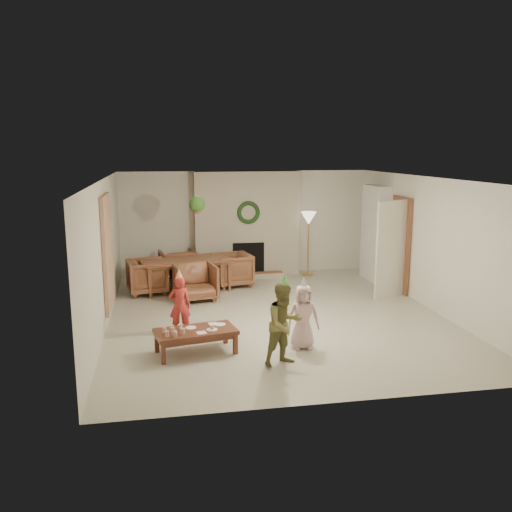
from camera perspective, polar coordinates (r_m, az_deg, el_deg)
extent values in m
plane|color=#B7B29E|center=(9.89, 2.13, -6.37)|extent=(7.00, 7.00, 0.00)
plane|color=white|center=(9.43, 2.25, 8.26)|extent=(7.00, 7.00, 0.00)
plane|color=silver|center=(12.98, -1.12, 3.57)|extent=(7.00, 0.00, 7.00)
plane|color=silver|center=(6.30, 9.04, -5.02)|extent=(7.00, 0.00, 7.00)
plane|color=silver|center=(9.41, -15.95, 0.15)|extent=(0.00, 7.00, 7.00)
plane|color=silver|center=(10.63, 18.20, 1.26)|extent=(0.00, 7.00, 7.00)
cube|color=#5D2818|center=(12.78, -0.98, 3.45)|extent=(2.50, 0.40, 2.50)
cube|color=brown|center=(12.66, -0.71, -2.10)|extent=(1.60, 0.30, 0.12)
cube|color=black|center=(12.74, -0.84, -0.22)|extent=(0.75, 0.12, 0.75)
torus|color=#173915|center=(12.52, -0.81, 4.67)|extent=(0.54, 0.10, 0.54)
cylinder|color=gold|center=(13.03, 5.54, -1.97)|extent=(0.29, 0.29, 0.03)
cylinder|color=gold|center=(12.89, 5.60, 1.09)|extent=(0.03, 0.03, 1.39)
cone|color=beige|center=(12.78, 5.66, 4.04)|extent=(0.37, 0.37, 0.31)
cube|color=white|center=(12.63, 12.61, 2.40)|extent=(0.30, 1.00, 2.20)
cube|color=white|center=(12.74, 12.40, -0.49)|extent=(0.30, 0.92, 0.03)
cube|color=white|center=(12.66, 12.48, 1.28)|extent=(0.30, 0.92, 0.03)
cube|color=white|center=(12.60, 12.55, 3.07)|extent=(0.30, 0.92, 0.03)
cube|color=white|center=(12.55, 12.63, 4.87)|extent=(0.30, 0.92, 0.03)
cube|color=#973C1B|center=(12.57, 12.60, -0.01)|extent=(0.20, 0.40, 0.24)
cube|color=#283A95|center=(12.68, 12.33, 1.94)|extent=(0.20, 0.44, 0.24)
cube|color=#B17026|center=(12.48, 12.67, 3.59)|extent=(0.20, 0.36, 0.22)
cube|color=brown|center=(11.70, 15.20, 1.18)|extent=(0.05, 0.86, 2.04)
cube|color=beige|center=(11.21, 14.26, 0.68)|extent=(0.77, 0.32, 2.00)
cube|color=#D1B394|center=(9.61, -15.60, 0.38)|extent=(0.06, 1.20, 2.00)
imported|color=brown|center=(11.65, -7.46, -2.02)|extent=(2.05, 1.37, 0.67)
imported|color=brown|center=(10.85, -6.47, -2.80)|extent=(0.92, 0.93, 0.74)
imported|color=brown|center=(12.43, -8.34, -1.02)|extent=(0.92, 0.93, 0.74)
imported|color=brown|center=(11.49, -11.52, -2.16)|extent=(0.93, 0.92, 0.74)
imported|color=brown|center=(11.91, -2.58, -1.46)|extent=(0.93, 0.92, 0.74)
cylinder|color=tan|center=(10.76, -6.34, 6.71)|extent=(0.01, 0.01, 0.70)
cylinder|color=#963B30|center=(10.79, -6.30, 4.86)|extent=(0.16, 0.16, 0.12)
sphere|color=#254E1A|center=(10.78, -6.31, 5.49)|extent=(0.32, 0.32, 0.32)
cube|color=#5C2E1E|center=(8.08, -6.48, -8.03)|extent=(1.28, 0.81, 0.06)
cube|color=#5C2E1E|center=(8.10, -6.47, -8.46)|extent=(1.18, 0.70, 0.07)
cube|color=#5C2E1E|center=(7.81, -9.89, -10.26)|extent=(0.08, 0.08, 0.31)
cube|color=#5C2E1E|center=(8.06, -2.23, -9.38)|extent=(0.08, 0.08, 0.31)
cube|color=#5C2E1E|center=(8.25, -10.57, -9.07)|extent=(0.08, 0.08, 0.31)
cube|color=#5C2E1E|center=(8.50, -3.30, -8.29)|extent=(0.08, 0.08, 0.31)
cylinder|color=silver|center=(7.83, -9.51, -8.21)|extent=(0.08, 0.08, 0.08)
cylinder|color=silver|center=(8.00, -9.78, -7.79)|extent=(0.08, 0.08, 0.08)
cylinder|color=silver|center=(7.81, -8.65, -8.24)|extent=(0.08, 0.08, 0.08)
cylinder|color=silver|center=(7.98, -8.93, -7.82)|extent=(0.08, 0.08, 0.08)
cylinder|color=silver|center=(7.90, -7.84, -7.97)|extent=(0.08, 0.08, 0.08)
cylinder|color=silver|center=(8.07, -8.15, -7.56)|extent=(0.08, 0.08, 0.08)
cylinder|color=white|center=(8.16, -7.00, -7.61)|extent=(0.19, 0.19, 0.01)
cylinder|color=white|center=(8.04, -4.72, -7.85)|extent=(0.19, 0.19, 0.01)
cylinder|color=white|center=(8.25, -3.85, -7.32)|extent=(0.19, 0.19, 0.01)
sphere|color=tan|center=(8.03, -4.72, -7.61)|extent=(0.08, 0.08, 0.06)
cube|color=#FFBBD0|center=(7.93, -5.85, -8.16)|extent=(0.16, 0.16, 0.01)
cube|color=#FFBBD0|center=(8.30, -4.61, -7.24)|extent=(0.16, 0.16, 0.01)
imported|color=#B42A26|center=(8.86, -8.15, -5.28)|extent=(0.36, 0.24, 0.98)
cone|color=#FFCB54|center=(8.72, -8.25, -1.92)|extent=(0.17, 0.17, 0.19)
imported|color=#955928|center=(7.55, 3.04, -7.29)|extent=(0.71, 0.64, 1.20)
cone|color=#57B74E|center=(7.37, 3.10, -2.56)|extent=(0.15, 0.15, 0.20)
imported|color=beige|center=(8.20, 5.06, -6.51)|extent=(0.51, 0.35, 1.00)
cone|color=silver|center=(8.05, 5.13, -2.84)|extent=(0.16, 0.16, 0.18)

